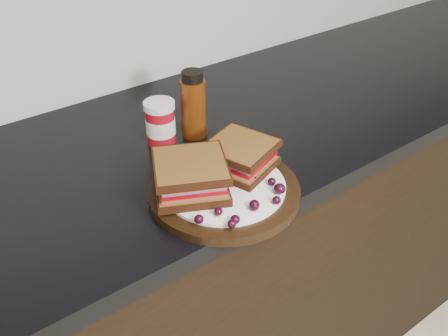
# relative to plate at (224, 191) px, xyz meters

# --- Properties ---
(base_cabinets) EXTENTS (3.96, 0.58, 0.86)m
(base_cabinets) POSITION_rel_plate_xyz_m (-0.09, 0.21, -0.48)
(base_cabinets) COLOR black
(base_cabinets) RESTS_ON ground_plane
(countertop) EXTENTS (3.98, 0.60, 0.04)m
(countertop) POSITION_rel_plate_xyz_m (-0.09, 0.21, -0.03)
(countertop) COLOR black
(countertop) RESTS_ON base_cabinets
(plate) EXTENTS (0.28, 0.28, 0.02)m
(plate) POSITION_rel_plate_xyz_m (0.00, 0.00, 0.00)
(plate) COLOR black
(plate) RESTS_ON countertop
(sandwich_left) EXTENTS (0.17, 0.17, 0.06)m
(sandwich_left) POSITION_rel_plate_xyz_m (-0.06, 0.02, 0.04)
(sandwich_left) COLOR brown
(sandwich_left) RESTS_ON plate
(sandwich_right) EXTENTS (0.15, 0.15, 0.05)m
(sandwich_right) POSITION_rel_plate_xyz_m (0.06, 0.03, 0.04)
(sandwich_right) COLOR brown
(sandwich_right) RESTS_ON plate
(grape_0) EXTENTS (0.02, 0.02, 0.02)m
(grape_0) POSITION_rel_plate_xyz_m (-0.10, -0.06, 0.02)
(grape_0) COLOR black
(grape_0) RESTS_ON plate
(grape_1) EXTENTS (0.02, 0.02, 0.01)m
(grape_1) POSITION_rel_plate_xyz_m (-0.06, -0.06, 0.02)
(grape_1) COLOR black
(grape_1) RESTS_ON plate
(grape_2) EXTENTS (0.02, 0.02, 0.01)m
(grape_2) POSITION_rel_plate_xyz_m (-0.06, -0.10, 0.02)
(grape_2) COLOR black
(grape_2) RESTS_ON plate
(grape_3) EXTENTS (0.02, 0.02, 0.02)m
(grape_3) POSITION_rel_plate_xyz_m (-0.05, -0.10, 0.02)
(grape_3) COLOR black
(grape_3) RESTS_ON plate
(grape_4) EXTENTS (0.02, 0.02, 0.02)m
(grape_4) POSITION_rel_plate_xyz_m (0.00, -0.09, 0.02)
(grape_4) COLOR black
(grape_4) RESTS_ON plate
(grape_5) EXTENTS (0.02, 0.02, 0.02)m
(grape_5) POSITION_rel_plate_xyz_m (-0.00, -0.09, 0.02)
(grape_5) COLOR black
(grape_5) RESTS_ON plate
(grape_6) EXTENTS (0.02, 0.02, 0.01)m
(grape_6) POSITION_rel_plate_xyz_m (0.04, -0.10, 0.02)
(grape_6) COLOR black
(grape_6) RESTS_ON plate
(grape_7) EXTENTS (0.02, 0.02, 0.02)m
(grape_7) POSITION_rel_plate_xyz_m (0.06, -0.08, 0.03)
(grape_7) COLOR black
(grape_7) RESTS_ON plate
(grape_8) EXTENTS (0.02, 0.02, 0.01)m
(grape_8) POSITION_rel_plate_xyz_m (0.07, -0.05, 0.02)
(grape_8) COLOR black
(grape_8) RESTS_ON plate
(grape_9) EXTENTS (0.02, 0.02, 0.02)m
(grape_9) POSITION_rel_plate_xyz_m (0.04, -0.03, 0.02)
(grape_9) COLOR black
(grape_9) RESTS_ON plate
(grape_10) EXTENTS (0.02, 0.02, 0.02)m
(grape_10) POSITION_rel_plate_xyz_m (0.08, -0.01, 0.02)
(grape_10) COLOR black
(grape_10) RESTS_ON plate
(grape_11) EXTENTS (0.02, 0.02, 0.02)m
(grape_11) POSITION_rel_plate_xyz_m (0.07, 0.00, 0.02)
(grape_11) COLOR black
(grape_11) RESTS_ON plate
(grape_12) EXTENTS (0.02, 0.02, 0.02)m
(grape_12) POSITION_rel_plate_xyz_m (0.07, 0.02, 0.02)
(grape_12) COLOR black
(grape_12) RESTS_ON plate
(grape_13) EXTENTS (0.02, 0.02, 0.02)m
(grape_13) POSITION_rel_plate_xyz_m (0.05, 0.05, 0.02)
(grape_13) COLOR black
(grape_13) RESTS_ON plate
(grape_14) EXTENTS (0.02, 0.02, 0.02)m
(grape_14) POSITION_rel_plate_xyz_m (-0.07, 0.05, 0.02)
(grape_14) COLOR black
(grape_14) RESTS_ON plate
(grape_15) EXTENTS (0.02, 0.02, 0.02)m
(grape_15) POSITION_rel_plate_xyz_m (-0.04, 0.03, 0.02)
(grape_15) COLOR black
(grape_15) RESTS_ON plate
(grape_16) EXTENTS (0.02, 0.02, 0.02)m
(grape_16) POSITION_rel_plate_xyz_m (-0.09, 0.00, 0.02)
(grape_16) COLOR black
(grape_16) RESTS_ON plate
(grape_17) EXTENTS (0.02, 0.02, 0.02)m
(grape_17) POSITION_rel_plate_xyz_m (-0.07, -0.01, 0.02)
(grape_17) COLOR black
(grape_17) RESTS_ON plate
(grape_18) EXTENTS (0.02, 0.02, 0.02)m
(grape_18) POSITION_rel_plate_xyz_m (-0.07, 0.05, 0.02)
(grape_18) COLOR black
(grape_18) RESTS_ON plate
(grape_19) EXTENTS (0.02, 0.02, 0.02)m
(grape_19) POSITION_rel_plate_xyz_m (-0.06, 0.04, 0.03)
(grape_19) COLOR black
(grape_19) RESTS_ON plate
(grape_20) EXTENTS (0.02, 0.02, 0.02)m
(grape_20) POSITION_rel_plate_xyz_m (-0.06, -0.00, 0.02)
(grape_20) COLOR black
(grape_20) RESTS_ON plate
(condiment_jar) EXTENTS (0.08, 0.08, 0.10)m
(condiment_jar) POSITION_rel_plate_xyz_m (0.00, 0.23, 0.04)
(condiment_jar) COLOR maroon
(condiment_jar) RESTS_ON countertop
(oil_bottle) EXTENTS (0.06, 0.06, 0.15)m
(oil_bottle) POSITION_rel_plate_xyz_m (0.08, 0.21, 0.07)
(oil_bottle) COLOR #4E2007
(oil_bottle) RESTS_ON countertop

